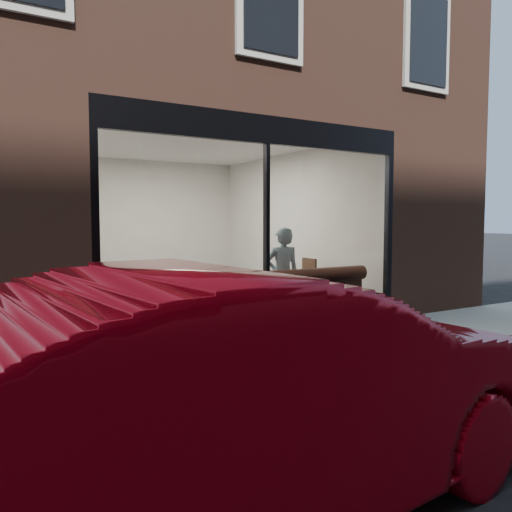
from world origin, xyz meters
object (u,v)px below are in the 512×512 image
banquette (253,316)px  parked_car (247,391)px  person (282,276)px  cafe_table_right (283,272)px  cafe_chair_right (301,294)px  cafe_chair_left (106,305)px  cafe_table_left (184,280)px

banquette → parked_car: (-2.47, -4.18, 0.49)m
person → parked_car: person is taller
cafe_table_right → cafe_chair_right: size_ratio=1.39×
person → cafe_chair_left: size_ratio=3.75×
cafe_table_left → parked_car: (-1.68, -5.04, -0.02)m
person → cafe_chair_left: (-2.42, 1.82, -0.55)m
cafe_table_left → cafe_chair_right: 2.81m
cafe_chair_left → cafe_chair_right: (3.66, -0.62, 0.00)m
cafe_chair_left → cafe_table_right: bearing=168.4°
cafe_table_right → parked_car: 6.42m
person → parked_car: 5.40m
cafe_table_left → cafe_table_right: size_ratio=1.10×
banquette → cafe_chair_right: bearing=35.9°
cafe_table_right → parked_car: bearing=-125.5°
cafe_chair_left → cafe_chair_right: cafe_chair_right is taller
person → banquette: bearing=29.6°
person → parked_car: size_ratio=0.36×
cafe_table_right → cafe_chair_left: (-3.00, 0.97, -0.50)m
parked_car → cafe_table_right: bearing=-40.7°
cafe_chair_right → cafe_table_right: bearing=28.6°
cafe_table_right → cafe_chair_left: cafe_table_right is taller
cafe_table_left → cafe_chair_left: cafe_table_left is taller
parked_car → cafe_chair_left: bearing=-12.0°
cafe_chair_left → cafe_chair_right: bearing=176.6°
cafe_table_left → cafe_chair_left: 1.58m
banquette → person: 0.91m
person → cafe_table_left: size_ratio=2.30×
banquette → cafe_chair_left: (-1.74, 2.01, 0.01)m
cafe_chair_left → cafe_chair_right: 3.72m
cafe_chair_left → parked_car: parked_car is taller
cafe_chair_right → cafe_chair_left: bearing=-8.4°
person → cafe_chair_left: person is taller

